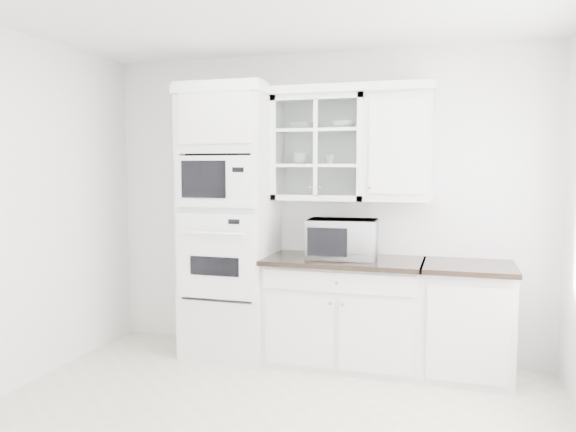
% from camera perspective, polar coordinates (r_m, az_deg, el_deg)
% --- Properties ---
extents(room_shell, '(4.00, 3.50, 2.70)m').
position_cam_1_polar(room_shell, '(3.80, -1.26, 6.39)').
color(room_shell, white).
rests_on(room_shell, ground).
extents(oven_column, '(0.76, 0.68, 2.40)m').
position_cam_1_polar(oven_column, '(5.01, -5.92, -0.60)').
color(oven_column, silver).
rests_on(oven_column, ground).
extents(base_cabinet_run, '(1.32, 0.67, 0.92)m').
position_cam_1_polar(base_cabinet_run, '(4.87, 5.72, -9.57)').
color(base_cabinet_run, silver).
rests_on(base_cabinet_run, ground).
extents(extra_base_cabinet, '(0.72, 0.67, 0.92)m').
position_cam_1_polar(extra_base_cabinet, '(4.79, 17.72, -10.04)').
color(extra_base_cabinet, silver).
rests_on(extra_base_cabinet, ground).
extents(upper_cabinet_glass, '(0.80, 0.33, 0.90)m').
position_cam_1_polar(upper_cabinet_glass, '(4.91, 3.28, 6.90)').
color(upper_cabinet_glass, silver).
rests_on(upper_cabinet_glass, room_shell).
extents(upper_cabinet_solid, '(0.55, 0.33, 0.90)m').
position_cam_1_polar(upper_cabinet_solid, '(4.79, 11.21, 6.86)').
color(upper_cabinet_solid, silver).
rests_on(upper_cabinet_solid, room_shell).
extents(crown_molding, '(2.14, 0.38, 0.07)m').
position_cam_1_polar(crown_molding, '(4.95, 2.03, 12.53)').
color(crown_molding, white).
rests_on(crown_molding, room_shell).
extents(countertop_microwave, '(0.59, 0.50, 0.33)m').
position_cam_1_polar(countertop_microwave, '(4.76, 5.56, -2.30)').
color(countertop_microwave, white).
rests_on(countertop_microwave, base_cabinet_run).
extents(bowl_a, '(0.31, 0.31, 0.06)m').
position_cam_1_polar(bowl_a, '(4.95, 1.72, 9.09)').
color(bowl_a, white).
rests_on(bowl_a, upper_cabinet_glass).
extents(bowl_b, '(0.25, 0.25, 0.07)m').
position_cam_1_polar(bowl_b, '(4.89, 5.59, 9.17)').
color(bowl_b, white).
rests_on(bowl_b, upper_cabinet_glass).
extents(cup_a, '(0.15, 0.15, 0.10)m').
position_cam_1_polar(cup_a, '(4.95, 1.23, 5.85)').
color(cup_a, white).
rests_on(cup_a, upper_cabinet_glass).
extents(cup_b, '(0.10, 0.10, 0.08)m').
position_cam_1_polar(cup_b, '(4.86, 4.28, 5.75)').
color(cup_b, white).
rests_on(cup_b, upper_cabinet_glass).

